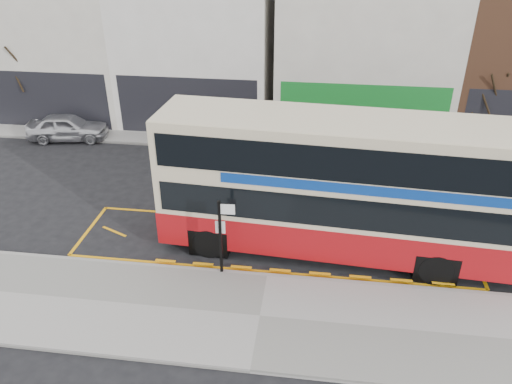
# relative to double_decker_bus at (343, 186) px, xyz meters

# --- Properties ---
(ground) EXTENTS (120.00, 120.00, 0.00)m
(ground) POSITION_rel_double_decker_bus_xyz_m (-2.27, -1.57, -2.56)
(ground) COLOR black
(ground) RESTS_ON ground
(pavement) EXTENTS (40.00, 4.00, 0.15)m
(pavement) POSITION_rel_double_decker_bus_xyz_m (-2.27, -3.87, -2.48)
(pavement) COLOR gray
(pavement) RESTS_ON ground
(kerb) EXTENTS (40.00, 0.15, 0.15)m
(kerb) POSITION_rel_double_decker_bus_xyz_m (-2.27, -1.95, -2.48)
(kerb) COLOR gray
(kerb) RESTS_ON ground
(far_pavement) EXTENTS (50.00, 3.00, 0.15)m
(far_pavement) POSITION_rel_double_decker_bus_xyz_m (-2.27, 9.43, -2.48)
(far_pavement) COLOR gray
(far_pavement) RESTS_ON ground
(road_markings) EXTENTS (14.00, 3.40, 0.01)m
(road_markings) POSITION_rel_double_decker_bus_xyz_m (-2.27, 0.03, -2.55)
(road_markings) COLOR #F7A40D
(road_markings) RESTS_ON ground
(terrace_far_left) EXTENTS (8.00, 8.01, 10.80)m
(terrace_far_left) POSITION_rel_double_decker_bus_xyz_m (-15.77, 13.41, 2.27)
(terrace_far_left) COLOR silver
(terrace_far_left) RESTS_ON ground
(terrace_left) EXTENTS (8.00, 8.01, 11.80)m
(terrace_left) POSITION_rel_double_decker_bus_xyz_m (-7.77, 13.41, 2.77)
(terrace_left) COLOR white
(terrace_left) RESTS_ON ground
(terrace_green_shop) EXTENTS (9.00, 8.01, 11.30)m
(terrace_green_shop) POSITION_rel_double_decker_bus_xyz_m (1.23, 13.41, 2.52)
(terrace_green_shop) COLOR silver
(terrace_green_shop) RESTS_ON ground
(double_decker_bus) EXTENTS (12.32, 3.57, 4.86)m
(double_decker_bus) POSITION_rel_double_decker_bus_xyz_m (0.00, 0.00, 0.00)
(double_decker_bus) COLOR beige
(double_decker_bus) RESTS_ON ground
(bus_stop_post) EXTENTS (0.66, 0.12, 2.66)m
(bus_stop_post) POSITION_rel_double_decker_bus_xyz_m (-3.71, -1.96, -0.79)
(bus_stop_post) COLOR black
(bus_stop_post) RESTS_ON pavement
(car_silver) EXTENTS (4.28, 2.26, 1.39)m
(car_silver) POSITION_rel_double_decker_bus_xyz_m (-13.95, 8.17, -1.86)
(car_silver) COLOR silver
(car_silver) RESTS_ON ground
(car_grey) EXTENTS (3.94, 1.94, 1.24)m
(car_grey) POSITION_rel_double_decker_bus_xyz_m (-5.38, 7.56, -1.93)
(car_grey) COLOR #42444A
(car_grey) RESTS_ON ground
(street_tree_left) EXTENTS (2.69, 2.69, 5.80)m
(street_tree_left) POSITION_rel_double_decker_bus_xyz_m (-16.90, 10.18, 1.40)
(street_tree_left) COLOR black
(street_tree_left) RESTS_ON ground
(street_tree_right) EXTENTS (2.37, 2.37, 5.12)m
(street_tree_right) POSITION_rel_double_decker_bus_xyz_m (7.04, 9.98, 0.94)
(street_tree_right) COLOR black
(street_tree_right) RESTS_ON ground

